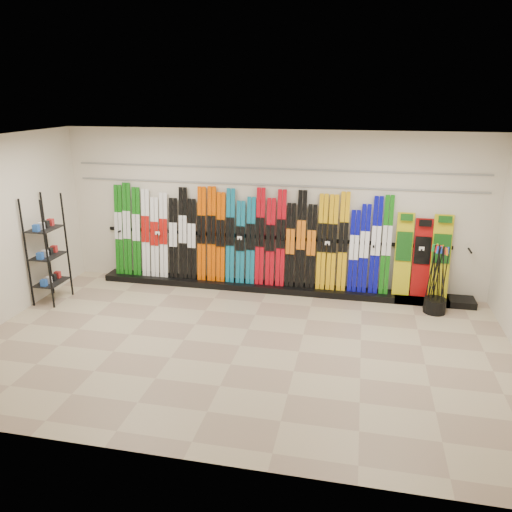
# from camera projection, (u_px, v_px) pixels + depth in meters

# --- Properties ---
(floor) EXTENTS (8.00, 8.00, 0.00)m
(floor) POSITION_uv_depth(u_px,v_px,m) (240.00, 346.00, 7.49)
(floor) COLOR gray
(floor) RESTS_ON ground
(back_wall) EXTENTS (8.00, 0.00, 8.00)m
(back_wall) POSITION_uv_depth(u_px,v_px,m) (271.00, 211.00, 9.34)
(back_wall) COLOR beige
(back_wall) RESTS_ON floor
(ceiling) EXTENTS (8.00, 8.00, 0.00)m
(ceiling) POSITION_uv_depth(u_px,v_px,m) (238.00, 142.00, 6.55)
(ceiling) COLOR silver
(ceiling) RESTS_ON back_wall
(ski_rack_base) EXTENTS (8.00, 0.40, 0.12)m
(ski_rack_base) POSITION_uv_depth(u_px,v_px,m) (279.00, 288.00, 9.54)
(ski_rack_base) COLOR black
(ski_rack_base) RESTS_ON floor
(skis) EXTENTS (5.36, 0.23, 1.84)m
(skis) POSITION_uv_depth(u_px,v_px,m) (245.00, 239.00, 9.44)
(skis) COLOR #136912
(skis) RESTS_ON ski_rack_base
(snowboards) EXTENTS (0.95, 0.23, 1.49)m
(snowboards) POSITION_uv_depth(u_px,v_px,m) (422.00, 256.00, 8.87)
(snowboards) COLOR gold
(snowboards) RESTS_ON ski_rack_base
(accessory_rack) EXTENTS (0.40, 0.60, 1.94)m
(accessory_rack) POSITION_uv_depth(u_px,v_px,m) (47.00, 250.00, 8.84)
(accessory_rack) COLOR black
(accessory_rack) RESTS_ON floor
(pole_bin) EXTENTS (0.38, 0.38, 0.25)m
(pole_bin) POSITION_uv_depth(u_px,v_px,m) (435.00, 305.00, 8.59)
(pole_bin) COLOR black
(pole_bin) RESTS_ON floor
(ski_poles) EXTENTS (0.33, 0.35, 1.18)m
(ski_poles) POSITION_uv_depth(u_px,v_px,m) (437.00, 279.00, 8.45)
(ski_poles) COLOR black
(ski_poles) RESTS_ON pole_bin
(slatwall_rail_0) EXTENTS (7.60, 0.02, 0.03)m
(slatwall_rail_0) POSITION_uv_depth(u_px,v_px,m) (271.00, 185.00, 9.17)
(slatwall_rail_0) COLOR gray
(slatwall_rail_0) RESTS_ON back_wall
(slatwall_rail_1) EXTENTS (7.60, 0.02, 0.03)m
(slatwall_rail_1) POSITION_uv_depth(u_px,v_px,m) (271.00, 169.00, 9.08)
(slatwall_rail_1) COLOR gray
(slatwall_rail_1) RESTS_ON back_wall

